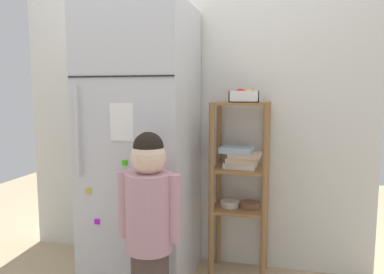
{
  "coord_description": "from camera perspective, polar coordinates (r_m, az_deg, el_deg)",
  "views": [
    {
      "loc": [
        0.65,
        -2.16,
        1.22
      ],
      "look_at": [
        0.11,
        0.02,
        0.94
      ],
      "focal_mm": 34.16,
      "sensor_mm": 36.0,
      "label": 1
    }
  ],
  "objects": [
    {
      "name": "kitchen_wall_back",
      "position": [
        2.6,
        -0.55,
        4.93
      ],
      "size": [
        2.53,
        0.03,
        2.25
      ],
      "primitive_type": "cube",
      "color": "silver",
      "rests_on": "ground"
    },
    {
      "name": "refrigerator",
      "position": [
        2.37,
        -7.86,
        -1.41
      ],
      "size": [
        0.64,
        0.65,
        1.75
      ],
      "color": "silver",
      "rests_on": "ground"
    },
    {
      "name": "child_standing",
      "position": [
        1.9,
        -6.67,
        -11.44
      ],
      "size": [
        0.33,
        0.24,
        1.03
      ],
      "color": "brown",
      "rests_on": "ground"
    },
    {
      "name": "pantry_shelf_unit",
      "position": [
        2.4,
        7.54,
        -5.68
      ],
      "size": [
        0.36,
        0.31,
        1.16
      ],
      "color": "olive",
      "rests_on": "ground"
    },
    {
      "name": "fruit_bin",
      "position": [
        2.32,
        8.23,
        6.31
      ],
      "size": [
        0.18,
        0.18,
        0.09
      ],
      "color": "white",
      "rests_on": "pantry_shelf_unit"
    }
  ]
}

